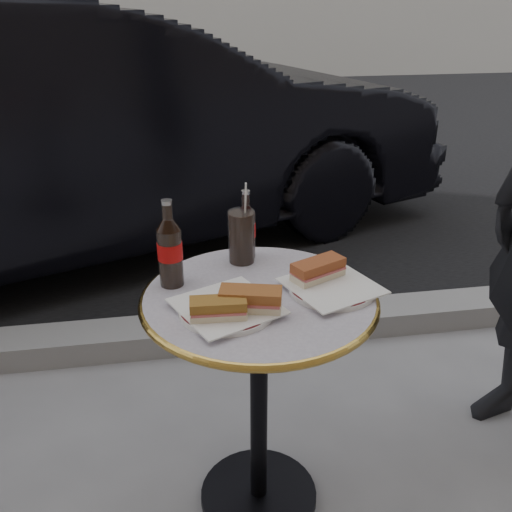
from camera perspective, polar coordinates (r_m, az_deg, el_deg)
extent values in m
plane|color=gray|center=(1.95, 0.26, -23.05)|extent=(80.00, 80.00, 0.00)
cube|color=black|center=(6.45, -7.40, 12.02)|extent=(40.00, 8.00, 0.00)
cube|color=gray|center=(2.60, -3.10, -7.49)|extent=(40.00, 0.20, 0.12)
cylinder|color=white|center=(1.41, -2.94, -5.32)|extent=(0.29, 0.29, 0.01)
cylinder|color=white|center=(1.51, 7.57, -3.23)|extent=(0.27, 0.27, 0.01)
cube|color=#926125|center=(1.35, -3.80, -5.37)|extent=(0.14, 0.07, 0.05)
cube|color=#995426|center=(1.38, -0.55, -4.45)|extent=(0.16, 0.10, 0.05)
cube|color=#994926|center=(1.53, 6.22, -1.46)|extent=(0.16, 0.12, 0.05)
cylinder|color=black|center=(1.63, -1.46, 1.96)|extent=(0.10, 0.10, 0.16)
imported|color=black|center=(3.53, -15.99, 12.00)|extent=(2.88, 4.53, 1.41)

